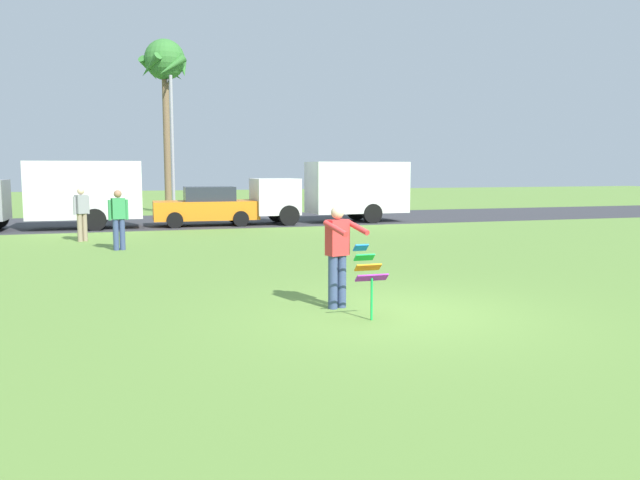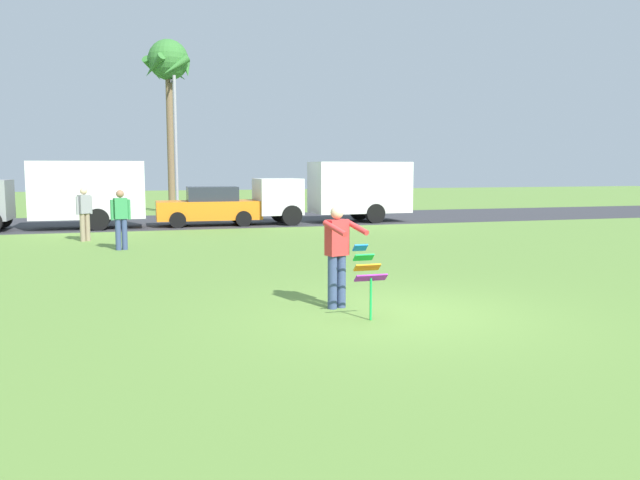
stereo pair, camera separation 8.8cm
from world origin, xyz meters
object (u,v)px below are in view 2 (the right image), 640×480
object	(u,v)px
kite_held	(367,270)
parked_truck_grey_van	(66,193)
person_walker_near	(84,212)
person_kite_flyer	(338,252)
parked_truck_white_box	(342,190)
streetlight_pole	(175,136)
parked_car_orange	(210,207)
person_walker_far	(121,218)
palm_tree_right_near	(169,68)

from	to	relation	value
kite_held	parked_truck_grey_van	size ratio (longest dim) A/B	0.17
person_walker_near	person_kite_flyer	bearing A→B (deg)	-67.94
person_kite_flyer	person_walker_near	xyz separation A→B (m)	(-4.76, 11.75, -0.02)
parked_truck_grey_van	parked_truck_white_box	xyz separation A→B (m)	(11.19, -0.00, 0.00)
streetlight_pole	person_walker_near	distance (m)	12.78
parked_car_orange	person_walker_near	size ratio (longest dim) A/B	2.44
parked_car_orange	parked_truck_white_box	bearing A→B (deg)	-0.00
person_kite_flyer	parked_car_orange	world-z (taller)	person_kite_flyer
person_kite_flyer	person_walker_far	size ratio (longest dim) A/B	1.00
parked_truck_grey_van	parked_car_orange	xyz separation A→B (m)	(5.47, -0.00, -0.64)
person_walker_near	parked_car_orange	bearing A→B (deg)	44.90
palm_tree_right_near	parked_truck_grey_van	bearing A→B (deg)	-117.05
person_kite_flyer	palm_tree_right_near	size ratio (longest dim) A/B	0.19
parked_car_orange	palm_tree_right_near	size ratio (longest dim) A/B	0.47
parked_truck_grey_van	person_walker_far	distance (m)	7.48
kite_held	streetlight_pole	size ratio (longest dim) A/B	0.16
person_kite_flyer	person_walker_near	world-z (taller)	same
parked_car_orange	person_walker_near	xyz separation A→B (m)	(-4.53, -4.52, 0.16)
person_kite_flyer	parked_truck_white_box	size ratio (longest dim) A/B	0.26
person_kite_flyer	streetlight_pole	world-z (taller)	streetlight_pole
parked_car_orange	streetlight_pole	xyz separation A→B (m)	(-0.82, 7.32, 3.22)
parked_truck_white_box	streetlight_pole	size ratio (longest dim) A/B	0.96
kite_held	person_kite_flyer	bearing A→B (deg)	106.24
parked_truck_white_box	palm_tree_right_near	xyz separation A→B (m)	(-6.71, 8.78, 6.19)
parked_truck_grey_van	parked_car_orange	distance (m)	5.51
parked_truck_white_box	palm_tree_right_near	bearing A→B (deg)	127.35
parked_truck_white_box	person_walker_far	size ratio (longest dim) A/B	3.90
palm_tree_right_near	person_walker_near	bearing A→B (deg)	-104.91
kite_held	person_walker_near	size ratio (longest dim) A/B	0.66
parked_truck_white_box	person_walker_far	bearing A→B (deg)	-141.77
parked_car_orange	palm_tree_right_near	world-z (taller)	palm_tree_right_near
parked_truck_grey_van	person_walker_far	world-z (taller)	parked_truck_grey_van
kite_held	parked_truck_grey_van	distance (m)	18.08
kite_held	parked_car_orange	xyz separation A→B (m)	(-0.46, 17.06, 0.01)
person_kite_flyer	person_walker_near	bearing A→B (deg)	112.06
parked_truck_grey_van	palm_tree_right_near	world-z (taller)	palm_tree_right_near
person_kite_flyer	kite_held	bearing A→B (deg)	-73.76
person_kite_flyer	parked_truck_white_box	world-z (taller)	parked_truck_white_box
person_kite_flyer	parked_car_orange	xyz separation A→B (m)	(-0.23, 16.27, -0.18)
person_kite_flyer	person_walker_far	world-z (taller)	same
person_kite_flyer	parked_car_orange	size ratio (longest dim) A/B	0.41
parked_truck_white_box	person_walker_near	size ratio (longest dim) A/B	3.90
parked_truck_grey_van	parked_car_orange	size ratio (longest dim) A/B	1.59
kite_held	person_walker_near	xyz separation A→B (m)	(-4.99, 12.55, 0.17)
person_walker_far	streetlight_pole	bearing A→B (deg)	80.00
parked_car_orange	parked_truck_white_box	world-z (taller)	parked_truck_white_box
parked_truck_grey_van	streetlight_pole	size ratio (longest dim) A/B	0.96
parked_car_orange	palm_tree_right_near	distance (m)	11.17
palm_tree_right_near	person_walker_far	size ratio (longest dim) A/B	5.24
parked_truck_grey_van	person_walker_near	size ratio (longest dim) A/B	3.89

